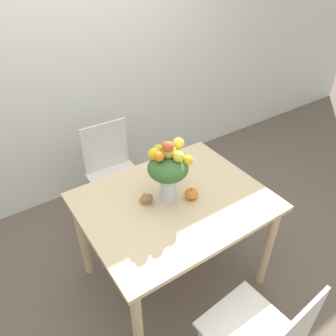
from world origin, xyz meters
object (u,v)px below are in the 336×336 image
at_px(pumpkin, 192,194).
at_px(dining_chair_near_window, 114,174).
at_px(turkey_figurine, 146,197).
at_px(flower_vase, 168,168).

height_order(pumpkin, dining_chair_near_window, dining_chair_near_window).
relative_size(pumpkin, turkey_figurine, 0.75).
relative_size(pumpkin, dining_chair_near_window, 0.10).
distance_m(turkey_figurine, dining_chair_near_window, 0.84).
xyz_separation_m(flower_vase, pumpkin, (0.12, -0.09, -0.20)).
xyz_separation_m(turkey_figurine, dining_chair_near_window, (0.12, 0.76, -0.34)).
bearing_deg(flower_vase, pumpkin, -37.58).
relative_size(flower_vase, pumpkin, 4.88).
bearing_deg(pumpkin, flower_vase, 142.42).
bearing_deg(dining_chair_near_window, turkey_figurine, -97.55).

